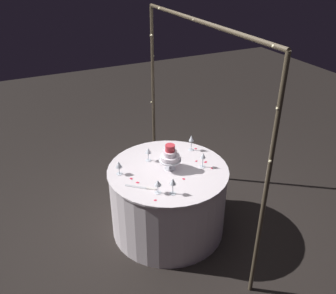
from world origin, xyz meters
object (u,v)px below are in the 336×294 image
object	(u,v)px
main_table	(168,199)
tiered_cake	(170,156)
decorative_arch	(198,101)
wine_glass_0	(158,183)
wine_glass_4	(148,151)
wine_glass_3	(191,139)
wine_glass_5	(166,147)
wine_glass_2	(119,165)
cake_knife	(142,188)
wine_glass_6	(173,182)
wine_glass_1	(203,157)

from	to	relation	value
main_table	tiered_cake	xyz separation A→B (m)	(-0.00, 0.02, 0.52)
decorative_arch	main_table	size ratio (longest dim) A/B	1.78
wine_glass_0	wine_glass_4	world-z (taller)	wine_glass_4
decorative_arch	wine_glass_3	distance (m)	0.60
decorative_arch	main_table	world-z (taller)	decorative_arch
tiered_cake	wine_glass_5	xyz separation A→B (m)	(-0.23, 0.07, -0.03)
main_table	wine_glass_2	xyz separation A→B (m)	(-0.13, -0.46, 0.48)
tiered_cake	cake_knife	size ratio (longest dim) A/B	1.12
wine_glass_0	wine_glass_2	xyz separation A→B (m)	(-0.44, -0.21, 0.00)
main_table	cake_knife	size ratio (longest dim) A/B	5.03
wine_glass_3	decorative_arch	bearing A→B (deg)	-19.59
tiered_cake	wine_glass_5	world-z (taller)	tiered_cake
wine_glass_0	wine_glass_5	xyz separation A→B (m)	(-0.55, 0.34, 0.02)
wine_glass_2	wine_glass_6	distance (m)	0.61
wine_glass_1	wine_glass_4	size ratio (longest dim) A/B	1.10
wine_glass_3	wine_glass_5	distance (m)	0.30
main_table	wine_glass_5	bearing A→B (deg)	158.58
wine_glass_1	cake_knife	xyz separation A→B (m)	(0.08, -0.68, -0.11)
wine_glass_0	wine_glass_1	bearing A→B (deg)	109.32
wine_glass_6	cake_knife	size ratio (longest dim) A/B	0.68
wine_glass_6	wine_glass_4	bearing A→B (deg)	177.43
tiered_cake	wine_glass_1	world-z (taller)	tiered_cake
wine_glass_4	cake_knife	distance (m)	0.50
decorative_arch	wine_glass_3	xyz separation A→B (m)	(-0.24, 0.09, -0.54)
main_table	wine_glass_5	size ratio (longest dim) A/B	7.60
decorative_arch	main_table	xyz separation A→B (m)	(0.00, -0.31, -1.04)
decorative_arch	cake_knife	xyz separation A→B (m)	(0.19, -0.66, -0.67)
wine_glass_6	wine_glass_3	bearing A→B (deg)	139.70
wine_glass_0	wine_glass_6	xyz separation A→B (m)	(0.07, 0.11, 0.02)
wine_glass_4	main_table	bearing A→B (deg)	24.61
decorative_arch	tiered_cake	xyz separation A→B (m)	(0.00, -0.29, -0.52)
wine_glass_5	decorative_arch	bearing A→B (deg)	43.08
wine_glass_5	main_table	bearing A→B (deg)	-21.42
wine_glass_1	decorative_arch	bearing A→B (deg)	-168.14
wine_glass_2	cake_knife	size ratio (longest dim) A/B	0.57
wine_glass_1	wine_glass_3	xyz separation A→B (m)	(-0.35, 0.06, 0.01)
decorative_arch	tiered_cake	bearing A→B (deg)	-89.85
wine_glass_0	cake_knife	xyz separation A→B (m)	(-0.13, -0.10, -0.10)
decorative_arch	wine_glass_6	xyz separation A→B (m)	(0.38, -0.44, -0.55)
wine_glass_4	cake_knife	xyz separation A→B (m)	(0.42, -0.24, -0.10)
main_table	wine_glass_4	bearing A→B (deg)	-155.39
main_table	wine_glass_4	size ratio (longest dim) A/B	8.39
main_table	wine_glass_6	bearing A→B (deg)	-19.69
wine_glass_1	wine_glass_4	bearing A→B (deg)	-128.33
cake_knife	decorative_arch	bearing A→B (deg)	105.81
wine_glass_2	wine_glass_5	distance (m)	0.56
decorative_arch	wine_glass_1	world-z (taller)	decorative_arch
wine_glass_6	decorative_arch	bearing A→B (deg)	130.81
cake_knife	main_table	bearing A→B (deg)	117.91
wine_glass_5	cake_knife	xyz separation A→B (m)	(0.42, -0.44, -0.11)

